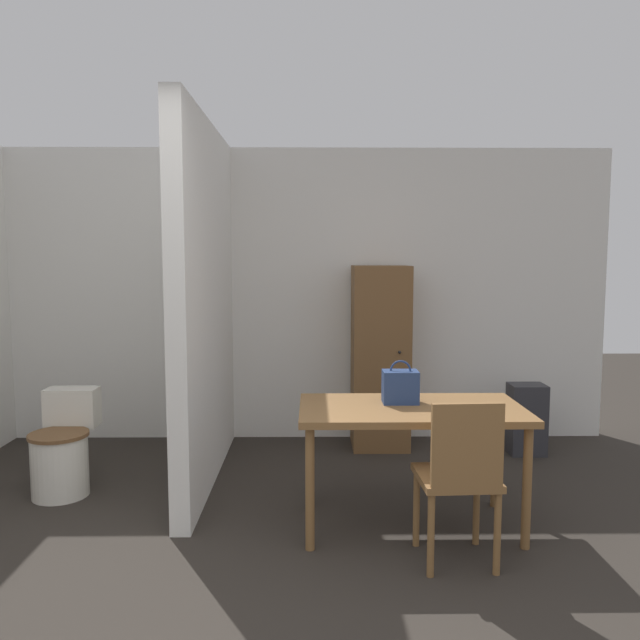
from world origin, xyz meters
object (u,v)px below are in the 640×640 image
at_px(wooden_cabinet, 380,357).
at_px(space_heater, 526,419).
at_px(wooden_chair, 460,474).
at_px(dining_table, 411,419).
at_px(handbag, 400,386).
at_px(toilet, 63,451).

xyz_separation_m(wooden_cabinet, space_heater, (1.16, -0.23, -0.47)).
bearing_deg(wooden_chair, dining_table, 107.44).
bearing_deg(space_heater, handbag, -133.50).
relative_size(dining_table, wooden_chair, 1.47).
bearing_deg(dining_table, wooden_cabinet, 90.38).
bearing_deg(wooden_chair, toilet, 154.21).
height_order(dining_table, toilet, dining_table).
height_order(wooden_chair, handbag, handbag).
height_order(wooden_chair, toilet, wooden_chair).
height_order(wooden_chair, space_heater, wooden_chair).
distance_m(dining_table, handbag, 0.20).
xyz_separation_m(dining_table, wooden_chair, (0.18, -0.48, -0.16)).
bearing_deg(wooden_chair, space_heater, 59.15).
distance_m(toilet, handbag, 2.31).
xyz_separation_m(dining_table, handbag, (-0.05, 0.09, 0.18)).
xyz_separation_m(wooden_chair, toilet, (-2.42, 1.03, -0.20)).
height_order(wooden_chair, wooden_cabinet, wooden_cabinet).
distance_m(wooden_chair, space_heater, 2.08).
xyz_separation_m(wooden_chair, wooden_cabinet, (-0.19, 2.06, 0.27)).
height_order(toilet, space_heater, toilet).
distance_m(dining_table, wooden_chair, 0.53).
height_order(handbag, space_heater, handbag).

